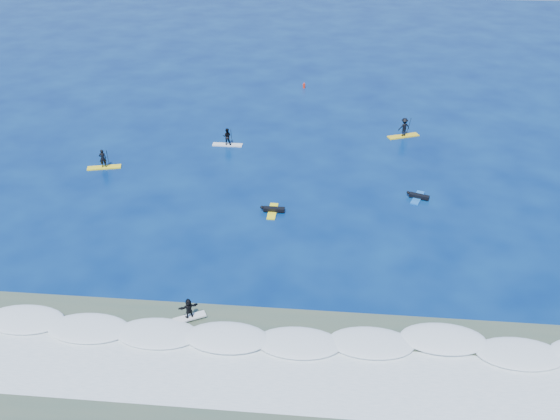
# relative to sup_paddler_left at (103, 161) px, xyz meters

# --- Properties ---
(ground) EXTENTS (160.00, 160.00, 0.00)m
(ground) POSITION_rel_sup_paddler_left_xyz_m (17.03, -9.64, -0.62)
(ground) COLOR #04184D
(ground) RESTS_ON ground
(shallow_water) EXTENTS (90.00, 13.00, 0.01)m
(shallow_water) POSITION_rel_sup_paddler_left_xyz_m (17.03, -23.64, -0.61)
(shallow_water) COLOR #3D5344
(shallow_water) RESTS_ON ground
(breaking_wave) EXTENTS (40.00, 6.00, 0.30)m
(breaking_wave) POSITION_rel_sup_paddler_left_xyz_m (17.03, -19.64, -0.62)
(breaking_wave) COLOR white
(breaking_wave) RESTS_ON ground
(whitewater) EXTENTS (34.00, 5.00, 0.02)m
(whitewater) POSITION_rel_sup_paddler_left_xyz_m (17.03, -22.64, -0.62)
(whitewater) COLOR silver
(whitewater) RESTS_ON ground
(sup_paddler_left) EXTENTS (2.91, 1.40, 1.98)m
(sup_paddler_left) POSITION_rel_sup_paddler_left_xyz_m (0.00, 0.00, 0.00)
(sup_paddler_left) COLOR yellow
(sup_paddler_left) RESTS_ON ground
(sup_paddler_center) EXTENTS (2.74, 0.70, 1.92)m
(sup_paddler_center) POSITION_rel_sup_paddler_left_xyz_m (9.74, 5.54, 0.10)
(sup_paddler_center) COLOR silver
(sup_paddler_center) RESTS_ON ground
(sup_paddler_right) EXTENTS (3.11, 1.89, 2.14)m
(sup_paddler_right) POSITION_rel_sup_paddler_left_xyz_m (25.98, 9.04, 0.22)
(sup_paddler_right) COLOR yellow
(sup_paddler_right) RESTS_ON ground
(prone_paddler_near) EXTENTS (1.86, 2.35, 0.49)m
(prone_paddler_near) POSITION_rel_sup_paddler_left_xyz_m (15.12, -5.96, -0.45)
(prone_paddler_near) COLOR yellow
(prone_paddler_near) RESTS_ON ground
(prone_paddler_far) EXTENTS (1.77, 2.34, 0.48)m
(prone_paddler_far) POSITION_rel_sup_paddler_left_xyz_m (26.21, -2.86, -0.46)
(prone_paddler_far) COLOR blue
(prone_paddler_far) RESTS_ON ground
(wave_surfer) EXTENTS (1.92, 1.36, 1.37)m
(wave_surfer) POSITION_rel_sup_paddler_left_xyz_m (11.58, -18.69, 0.17)
(wave_surfer) COLOR silver
(wave_surfer) RESTS_ON breaking_wave
(marker_buoy) EXTENTS (0.29, 0.29, 0.69)m
(marker_buoy) POSITION_rel_sup_paddler_left_xyz_m (15.82, 21.63, -0.32)
(marker_buoy) COLOR red
(marker_buoy) RESTS_ON ground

